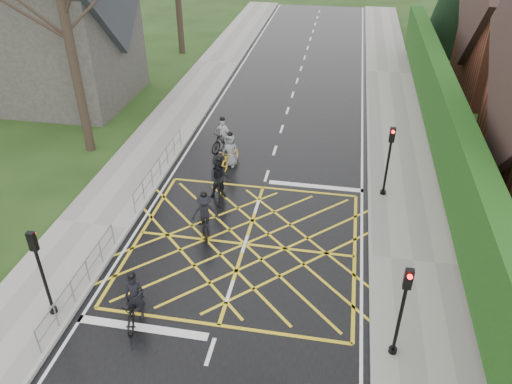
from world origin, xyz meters
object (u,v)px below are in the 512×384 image
(cyclist_mid, at_px, (205,218))
(cyclist_front, at_px, (223,138))
(cyclist_lead, at_px, (230,155))
(cyclist_back, at_px, (220,183))
(cyclist_rear, at_px, (135,304))

(cyclist_mid, relative_size, cyclist_front, 1.07)
(cyclist_front, relative_size, cyclist_lead, 0.96)
(cyclist_back, height_order, cyclist_lead, cyclist_back)
(cyclist_lead, bearing_deg, cyclist_back, -74.14)
(cyclist_mid, distance_m, cyclist_lead, 5.13)
(cyclist_mid, height_order, cyclist_lead, cyclist_mid)
(cyclist_back, xyz_separation_m, cyclist_lead, (-0.17, 2.74, -0.15))
(cyclist_front, bearing_deg, cyclist_back, -53.90)
(cyclist_back, distance_m, cyclist_mid, 2.39)
(cyclist_rear, xyz_separation_m, cyclist_lead, (0.73, 9.78, 0.01))
(cyclist_rear, bearing_deg, cyclist_front, 80.05)
(cyclist_back, height_order, cyclist_front, cyclist_back)
(cyclist_front, bearing_deg, cyclist_rear, -65.75)
(cyclist_front, xyz_separation_m, cyclist_lead, (0.73, -1.52, -0.05))
(cyclist_mid, xyz_separation_m, cyclist_front, (-0.90, 6.65, -0.00))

